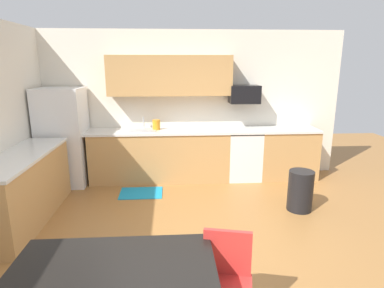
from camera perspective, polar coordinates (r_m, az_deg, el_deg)
name	(u,v)px	position (r m, az deg, el deg)	size (l,w,h in m)	color
ground_plane	(198,246)	(4.00, 0.99, -17.66)	(12.00, 12.00, 0.00)	#9E6B38
wall_back	(186,105)	(6.09, -1.03, 6.99)	(5.80, 0.10, 2.70)	silver
cabinet_run_back	(160,156)	(5.93, -5.69, -2.18)	(2.49, 0.60, 0.90)	tan
cabinet_run_back_right	(286,154)	(6.30, 16.43, -1.70)	(1.06, 0.60, 0.90)	tan
cabinet_run_left	(23,190)	(4.93, -27.81, -7.21)	(0.60, 2.00, 0.90)	tan
countertop_back	(187,131)	(5.82, -0.84, 2.35)	(4.80, 0.64, 0.04)	silver
countertop_left	(19,156)	(4.79, -28.45, -1.95)	(0.64, 2.00, 0.04)	silver
upper_cabinets_back	(170,76)	(5.82, -3.96, 12.06)	(2.20, 0.34, 0.70)	tan
refrigerator	(63,137)	(6.05, -21.90, 1.14)	(0.76, 0.70, 1.71)	white
oven_range	(243,154)	(6.07, 9.07, -1.85)	(0.60, 0.60, 0.91)	white
microwave	(244,94)	(5.96, 9.27, 8.73)	(0.54, 0.36, 0.32)	black
sink_basin	(143,134)	(5.84, -8.70, 1.84)	(0.48, 0.40, 0.14)	#A5A8AD
sink_faucet	(144,123)	(5.98, -8.62, 3.70)	(0.02, 0.02, 0.24)	#B2B5BA
dining_table	(112,280)	(2.37, -14.06, -22.48)	(1.40, 0.90, 0.77)	black
chair_near_table	(226,278)	(2.68, 6.06, -22.68)	(0.48, 0.48, 0.85)	red
trash_bin	(300,191)	(4.99, 18.71, -7.86)	(0.36, 0.36, 0.60)	black
floor_mat	(141,193)	(5.48, -9.04, -8.59)	(0.70, 0.50, 0.01)	#198CBF
kettle	(156,125)	(5.84, -6.35, 3.32)	(0.14, 0.14, 0.20)	orange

